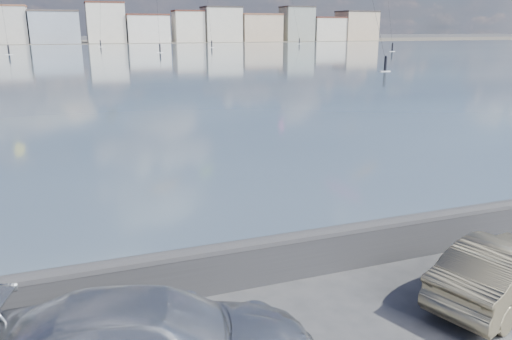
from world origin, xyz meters
The scene contains 5 objects.
bay_water centered at (0.00, 91.50, 0.01)m, with size 500.00×177.00×0.00m, color #414E63.
far_shore_strip centered at (0.00, 200.00, 0.01)m, with size 500.00×60.00×0.00m, color #4C473D.
seawall centered at (0.00, 2.70, 0.58)m, with size 400.00×0.36×1.08m.
far_buildings centered at (1.31, 186.00, 6.03)m, with size 240.79×13.26×14.60m.
car_champagne centered at (5.04, 0.34, 0.65)m, with size 1.38×3.97×1.31m, color tan.
Camera 1 is at (-2.89, -6.53, 5.42)m, focal length 35.00 mm.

